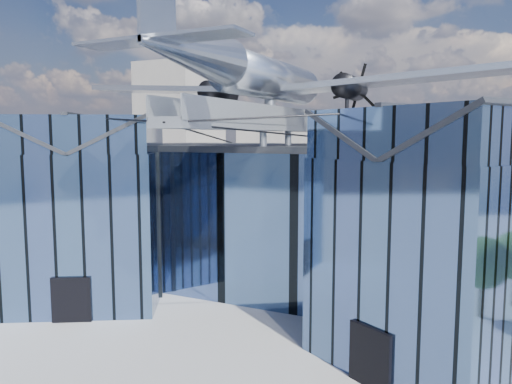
% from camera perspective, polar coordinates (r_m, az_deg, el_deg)
% --- Properties ---
extents(ground_plane, '(120.00, 120.00, 0.00)m').
position_cam_1_polar(ground_plane, '(29.66, -1.74, -14.36)').
color(ground_plane, gray).
extents(museum, '(32.88, 24.50, 17.60)m').
position_cam_1_polar(museum, '(33.38, 2.86, -2.18)').
color(museum, '#466290').
rests_on(museum, ground).
extents(bg_towers, '(77.00, 24.50, 26.00)m').
position_cam_1_polar(bg_towers, '(75.92, 17.29, 5.73)').
color(bg_towers, gray).
rests_on(bg_towers, ground).
extents(tree_side_w, '(3.31, 3.31, 4.97)m').
position_cam_1_polar(tree_side_w, '(49.82, -22.22, -2.33)').
color(tree_side_w, '#362615').
rests_on(tree_side_w, ground).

